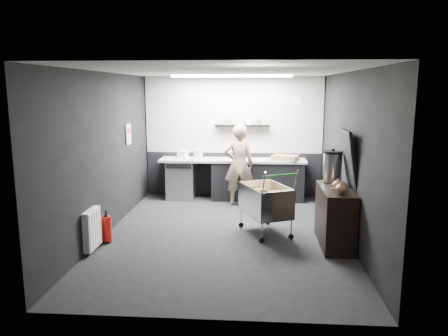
{
  "coord_description": "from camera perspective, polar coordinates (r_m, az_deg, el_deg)",
  "views": [
    {
      "loc": [
        0.5,
        -7.02,
        2.44
      ],
      "look_at": [
        -0.04,
        0.4,
        1.07
      ],
      "focal_mm": 35.0,
      "sensor_mm": 36.0,
      "label": 1
    }
  ],
  "objects": [
    {
      "name": "prep_counter",
      "position": [
        9.65,
        1.93,
        -1.44
      ],
      "size": [
        3.2,
        0.61,
        0.9
      ],
      "color": "black",
      "rests_on": "floor"
    },
    {
      "name": "ceiling",
      "position": [
        7.04,
        0.11,
        12.55
      ],
      "size": [
        5.5,
        5.5,
        0.0
      ],
      "primitive_type": "plane",
      "rotation": [
        3.14,
        0.0,
        0.0
      ],
      "color": "silver",
      "rests_on": "wall_back"
    },
    {
      "name": "poster_red_band",
      "position": [
        8.72,
        -12.37,
        4.79
      ],
      "size": [
        0.02,
        0.22,
        0.1
      ],
      "primitive_type": "cube",
      "color": "red",
      "rests_on": "poster"
    },
    {
      "name": "pink_tub",
      "position": [
        9.63,
        -3.4,
        1.83
      ],
      "size": [
        0.21,
        0.21,
        0.21
      ],
      "primitive_type": "cylinder",
      "color": "beige",
      "rests_on": "prep_counter"
    },
    {
      "name": "white_container",
      "position": [
        9.63,
        -5.4,
        1.72
      ],
      "size": [
        0.24,
        0.22,
        0.18
      ],
      "primitive_type": "cube",
      "rotation": [
        0.0,
        0.0,
        -0.35
      ],
      "color": "white",
      "rests_on": "prep_counter"
    },
    {
      "name": "cardboard_box",
      "position": [
        9.53,
        7.98,
        1.34
      ],
      "size": [
        0.63,
        0.56,
        0.11
      ],
      "primitive_type": "cube",
      "rotation": [
        0.0,
        0.0,
        -0.34
      ],
      "color": "olive",
      "rests_on": "prep_counter"
    },
    {
      "name": "wall_right",
      "position": [
        7.26,
        16.06,
        1.39
      ],
      "size": [
        0.0,
        5.5,
        5.5
      ],
      "primitive_type": "plane",
      "rotation": [
        1.57,
        0.0,
        -1.57
      ],
      "color": "black",
      "rests_on": "floor"
    },
    {
      "name": "sideboard",
      "position": [
        7.09,
        14.36,
        -5.14
      ],
      "size": [
        0.52,
        1.21,
        1.82
      ],
      "color": "black",
      "rests_on": "floor"
    },
    {
      "name": "wall_front",
      "position": [
        4.43,
        -2.41,
        -3.8
      ],
      "size": [
        5.5,
        0.0,
        5.5
      ],
      "primitive_type": "plane",
      "rotation": [
        -1.57,
        0.0,
        0.0
      ],
      "color": "black",
      "rests_on": "floor"
    },
    {
      "name": "shopping_cart",
      "position": [
        7.41,
        5.4,
        -4.52
      ],
      "size": [
        1.0,
        1.26,
        1.12
      ],
      "color": "silver",
      "rests_on": "floor"
    },
    {
      "name": "ceiling_strip",
      "position": [
        8.89,
        0.98,
        11.91
      ],
      "size": [
        2.4,
        0.2,
        0.04
      ],
      "primitive_type": "cube",
      "color": "white",
      "rests_on": "ceiling"
    },
    {
      "name": "poster",
      "position": [
        8.73,
        -12.39,
        4.33
      ],
      "size": [
        0.02,
        0.3,
        0.4
      ],
      "primitive_type": "cube",
      "color": "silver",
      "rests_on": "wall_left"
    },
    {
      "name": "person",
      "position": [
        9.13,
        1.96,
        0.42
      ],
      "size": [
        0.66,
        0.48,
        1.71
      ],
      "primitive_type": "imported",
      "rotation": [
        0.0,
        0.0,
        3.25
      ],
      "color": "#C1B399",
      "rests_on": "floor"
    },
    {
      "name": "fire_extinguisher",
      "position": [
        7.26,
        -15.05,
        -7.54
      ],
      "size": [
        0.15,
        0.15,
        0.5
      ],
      "color": "#BA130C",
      "rests_on": "floor"
    },
    {
      "name": "wall_back",
      "position": [
        9.84,
        1.25,
        4.06
      ],
      "size": [
        5.5,
        0.0,
        5.5
      ],
      "primitive_type": "plane",
      "rotation": [
        1.57,
        0.0,
        0.0
      ],
      "color": "black",
      "rests_on": "floor"
    },
    {
      "name": "floor",
      "position": [
        7.45,
        0.11,
        -8.7
      ],
      "size": [
        5.5,
        5.5,
        0.0
      ],
      "primitive_type": "plane",
      "color": "black",
      "rests_on": "ground"
    },
    {
      "name": "radiator",
      "position": [
        6.91,
        -16.86,
        -7.64
      ],
      "size": [
        0.1,
        0.5,
        0.6
      ],
      "primitive_type": "cube",
      "color": "white",
      "rests_on": "wall_left"
    },
    {
      "name": "wall_left",
      "position": [
        7.53,
        -15.26,
        1.74
      ],
      "size": [
        0.0,
        5.5,
        5.5
      ],
      "primitive_type": "plane",
      "rotation": [
        1.57,
        0.0,
        1.57
      ],
      "color": "black",
      "rests_on": "floor"
    },
    {
      "name": "floating_shelf",
      "position": [
        9.68,
        2.4,
        5.55
      ],
      "size": [
        1.2,
        0.22,
        0.04
      ],
      "primitive_type": "cube",
      "color": "black",
      "rests_on": "wall_back"
    },
    {
      "name": "dado_panel",
      "position": [
        9.95,
        1.22,
        -0.82
      ],
      "size": [
        3.95,
        0.02,
        1.0
      ],
      "primitive_type": "cube",
      "color": "black",
      "rests_on": "wall_back"
    },
    {
      "name": "kitchen_wall_panel",
      "position": [
        9.78,
        1.25,
        6.96
      ],
      "size": [
        3.95,
        0.02,
        1.7
      ],
      "primitive_type": "cube",
      "color": "#B0B0AC",
      "rests_on": "wall_back"
    },
    {
      "name": "wall_clock",
      "position": [
        9.79,
        9.56,
        8.58
      ],
      "size": [
        0.2,
        0.03,
        0.2
      ],
      "primitive_type": "cylinder",
      "rotation": [
        1.57,
        0.0,
        0.0
      ],
      "color": "white",
      "rests_on": "wall_back"
    }
  ]
}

